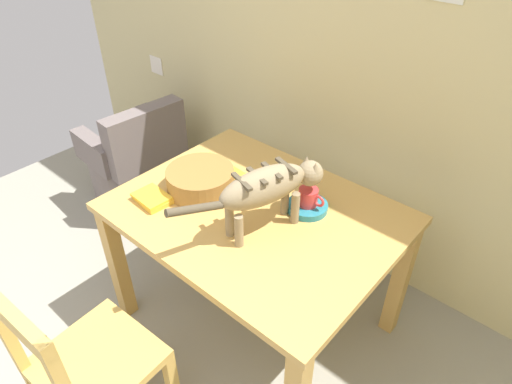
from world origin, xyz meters
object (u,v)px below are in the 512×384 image
(magazine, at_px, (210,172))
(wicker_basket, at_px, (200,180))
(dining_table, at_px, (256,225))
(saucer_bowl, at_px, (307,207))
(book_stack, at_px, (153,198))
(coffee_mug, at_px, (309,197))
(cat, at_px, (269,187))
(wicker_armchair, at_px, (136,166))
(wooden_chair_near, at_px, (87,365))

(magazine, xyz_separation_m, wicker_basket, (0.07, -0.12, 0.05))
(dining_table, distance_m, saucer_bowl, 0.25)
(book_stack, bearing_deg, coffee_mug, 36.14)
(book_stack, height_order, wicker_basket, wicker_basket)
(cat, xyz_separation_m, magazine, (-0.47, 0.12, -0.20))
(saucer_bowl, xyz_separation_m, wicker_basket, (-0.46, -0.21, 0.04))
(cat, relative_size, wicker_armchair, 0.87)
(saucer_bowl, height_order, wooden_chair_near, wooden_chair_near)
(saucer_bowl, relative_size, book_stack, 1.04)
(cat, height_order, saucer_bowl, cat)
(cat, bearing_deg, wooden_chair_near, -88.42)
(coffee_mug, bearing_deg, magazine, -171.45)
(coffee_mug, relative_size, magazine, 0.43)
(dining_table, xyz_separation_m, wicker_armchair, (-1.35, 0.26, -0.39))
(coffee_mug, height_order, wicker_armchair, coffee_mug)
(dining_table, relative_size, saucer_bowl, 6.75)
(saucer_bowl, xyz_separation_m, wooden_chair_near, (-0.28, -1.01, -0.31))
(wicker_armchair, bearing_deg, cat, -97.56)
(dining_table, distance_m, book_stack, 0.48)
(coffee_mug, relative_size, wooden_chair_near, 0.14)
(wicker_basket, height_order, wicker_armchair, wicker_basket)
(wooden_chair_near, bearing_deg, cat, 71.94)
(dining_table, height_order, cat, cat)
(magazine, height_order, wooden_chair_near, wooden_chair_near)
(dining_table, height_order, wooden_chair_near, wooden_chair_near)
(wicker_basket, relative_size, wooden_chair_near, 0.34)
(coffee_mug, distance_m, wooden_chair_near, 1.11)
(dining_table, height_order, magazine, magazine)
(cat, bearing_deg, coffee_mug, 89.13)
(saucer_bowl, relative_size, wicker_basket, 0.58)
(book_stack, xyz_separation_m, wicker_basket, (0.10, 0.21, 0.04))
(cat, height_order, book_stack, cat)
(dining_table, distance_m, coffee_mug, 0.28)
(coffee_mug, distance_m, magazine, 0.55)
(wicker_armchair, bearing_deg, dining_table, -96.61)
(wooden_chair_near, xyz_separation_m, wicker_armchair, (-1.24, 1.11, -0.18))
(book_stack, xyz_separation_m, wicker_armchair, (-0.95, 0.52, -0.49))
(cat, relative_size, wicker_basket, 2.15)
(saucer_bowl, height_order, wicker_basket, wicker_basket)
(saucer_bowl, xyz_separation_m, coffee_mug, (0.00, 0.00, 0.05))
(saucer_bowl, distance_m, wicker_basket, 0.51)
(wicker_basket, bearing_deg, magazine, 118.95)
(dining_table, relative_size, wicker_armchair, 1.57)
(cat, xyz_separation_m, saucer_bowl, (0.06, 0.20, -0.19))
(wicker_basket, bearing_deg, saucer_bowl, 23.82)
(magazine, bearing_deg, dining_table, -6.05)
(coffee_mug, bearing_deg, wooden_chair_near, -105.60)
(cat, bearing_deg, saucer_bowl, 90.00)
(dining_table, relative_size, cat, 1.80)
(magazine, bearing_deg, cat, -8.87)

